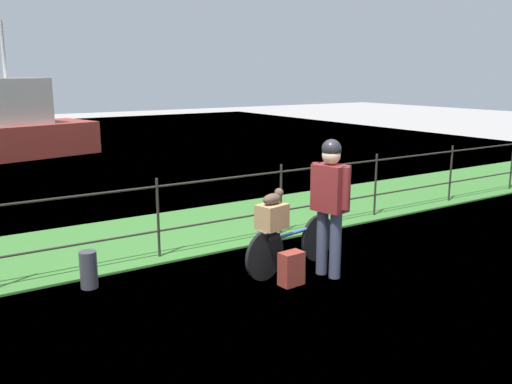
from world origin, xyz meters
name	(u,v)px	position (x,y,z in m)	size (l,w,h in m)	color
ground_plane	(306,288)	(0.00, 0.00, 0.00)	(60.00, 60.00, 0.00)	#9E9993
grass_strip	(194,229)	(0.00, 2.85, 0.01)	(27.00, 2.40, 0.03)	#38702D
harbor_water	(62,162)	(0.00, 11.02, 0.00)	(30.00, 30.00, 0.00)	#60849E
iron_fence	(224,203)	(0.00, 1.88, 0.64)	(18.04, 0.04, 1.10)	#28231E
bicycle_main	(291,245)	(0.22, 0.57, 0.33)	(1.59, 0.39, 0.62)	black
wooden_crate	(272,217)	(-0.13, 0.50, 0.77)	(0.34, 0.26, 0.30)	#A87F51
terrier_dog	(274,198)	(-0.11, 0.50, 0.99)	(0.32, 0.20, 0.18)	#4C3D2D
cyclist_person	(330,196)	(0.48, 0.17, 1.00)	(0.34, 0.53, 1.68)	#383D51
backpack_on_paving	(291,268)	(-0.08, 0.17, 0.20)	(0.28, 0.18, 0.40)	maroon
mooring_bollard	(89,270)	(-2.09, 1.38, 0.22)	(0.20, 0.20, 0.44)	#38383D
moored_boat_near	(11,129)	(-0.98, 12.69, 0.83)	(5.01, 3.10, 3.90)	#9E3328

